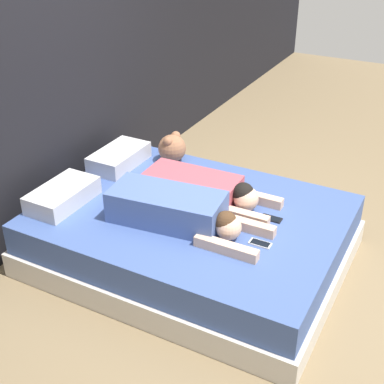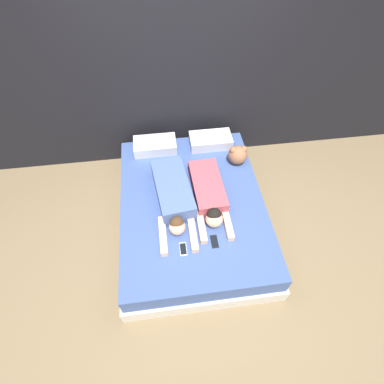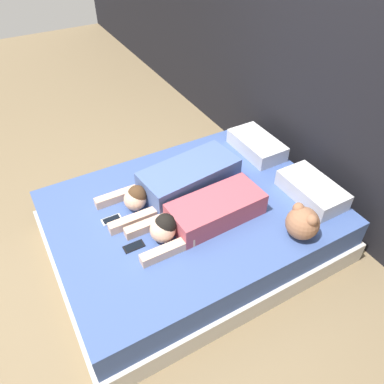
{
  "view_description": "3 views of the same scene",
  "coord_description": "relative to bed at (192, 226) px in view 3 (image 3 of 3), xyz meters",
  "views": [
    {
      "loc": [
        -2.89,
        -1.54,
        2.43
      ],
      "look_at": [
        0.0,
        0.0,
        0.57
      ],
      "focal_mm": 50.0,
      "sensor_mm": 36.0,
      "label": 1
    },
    {
      "loc": [
        -0.26,
        -1.99,
        3.09
      ],
      "look_at": [
        0.0,
        0.0,
        0.57
      ],
      "focal_mm": 28.0,
      "sensor_mm": 36.0,
      "label": 2
    },
    {
      "loc": [
        1.82,
        -1.03,
        2.4
      ],
      "look_at": [
        0.0,
        0.0,
        0.57
      ],
      "focal_mm": 35.0,
      "sensor_mm": 36.0,
      "label": 3
    }
  ],
  "objects": [
    {
      "name": "wall_back",
      "position": [
        0.0,
        1.23,
        1.09
      ],
      "size": [
        12.0,
        0.06,
        2.6
      ],
      "color": "black",
      "rests_on": "ground_plane"
    },
    {
      "name": "pillow_head_left",
      "position": [
        -0.36,
        0.88,
        0.28
      ],
      "size": [
        0.53,
        0.3,
        0.14
      ],
      "color": "silver",
      "rests_on": "bed"
    },
    {
      "name": "cell_phone_right",
      "position": [
        0.15,
        -0.55,
        0.22
      ],
      "size": [
        0.07,
        0.14,
        0.01
      ],
      "color": "black",
      "rests_on": "bed"
    },
    {
      "name": "cell_phone_left",
      "position": [
        -0.17,
        -0.59,
        0.22
      ],
      "size": [
        0.07,
        0.14,
        0.01
      ],
      "color": "silver",
      "rests_on": "bed"
    },
    {
      "name": "pillow_head_right",
      "position": [
        0.36,
        0.88,
        0.28
      ],
      "size": [
        0.53,
        0.3,
        0.14
      ],
      "color": "silver",
      "rests_on": "bed"
    },
    {
      "name": "person_right",
      "position": [
        0.19,
        -0.01,
        0.3
      ],
      "size": [
        0.35,
        1.02,
        0.21
      ],
      "color": "#B24C59",
      "rests_on": "bed"
    },
    {
      "name": "bed",
      "position": [
        0.0,
        0.0,
        0.0
      ],
      "size": [
        1.65,
        2.17,
        0.42
      ],
      "color": "beige",
      "rests_on": "ground_plane"
    },
    {
      "name": "person_left",
      "position": [
        -0.2,
        0.01,
        0.32
      ],
      "size": [
        0.44,
        1.14,
        0.22
      ],
      "color": "#4C66A5",
      "rests_on": "bed"
    },
    {
      "name": "ground_plane",
      "position": [
        0.0,
        0.0,
        -0.21
      ],
      "size": [
        12.0,
        12.0,
        0.0
      ],
      "primitive_type": "plane",
      "color": "#7F6B4C"
    },
    {
      "name": "plush_toy",
      "position": [
        0.63,
        0.52,
        0.34
      ],
      "size": [
        0.23,
        0.23,
        0.25
      ],
      "color": "#996647",
      "rests_on": "bed"
    }
  ]
}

